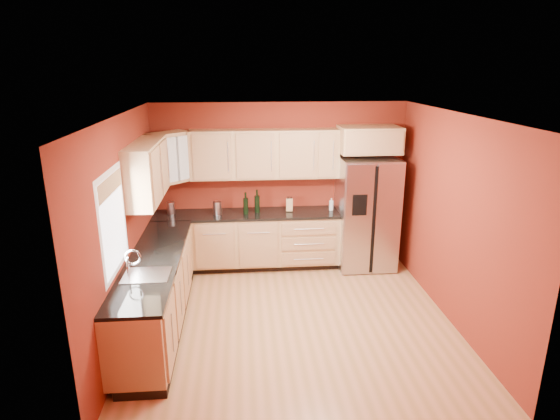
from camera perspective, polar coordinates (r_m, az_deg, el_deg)
name	(u,v)px	position (r m, az deg, el deg)	size (l,w,h in m)	color
floor	(293,319)	(6.20, 1.59, -13.14)	(4.00, 4.00, 0.00)	#A87541
ceiling	(295,115)	(5.38, 1.82, 11.50)	(4.00, 4.00, 0.00)	silver
wall_back	(280,184)	(7.57, -0.02, 3.19)	(4.00, 0.04, 2.60)	maroon
wall_front	(322,304)	(3.84, 5.14, -11.39)	(4.00, 0.04, 2.60)	maroon
wall_left	(125,229)	(5.79, -18.38, -2.17)	(0.04, 4.00, 2.60)	maroon
wall_right	(453,220)	(6.21, 20.37, -1.10)	(0.04, 4.00, 2.60)	maroon
base_cabinets_back	(247,241)	(7.52, -4.01, -3.84)	(2.90, 0.60, 0.88)	tan
base_cabinets_left	(157,294)	(6.06, -14.81, -9.82)	(0.60, 2.80, 0.88)	tan
countertop_back	(247,214)	(7.36, -4.09, -0.52)	(2.90, 0.62, 0.04)	black
countertop_left	(154,259)	(5.87, -15.06, -5.81)	(0.62, 2.80, 0.04)	black
upper_cabinets_back	(265,154)	(7.28, -1.88, 6.84)	(2.30, 0.33, 0.75)	tan
upper_cabinets_left	(147,171)	(6.30, -15.91, 4.55)	(0.33, 1.35, 0.75)	tan
corner_upper_cabinet	(170,157)	(7.19, -13.26, 6.25)	(0.62, 0.33, 0.75)	tan
over_fridge_cabinet	(369,139)	(7.37, 10.82, 8.45)	(0.92, 0.60, 0.40)	tan
refrigerator	(366,213)	(7.56, 10.48, -0.36)	(0.90, 0.75, 1.78)	silver
window	(114,222)	(5.25, -19.62, -1.39)	(0.03, 0.90, 1.00)	white
sink_faucet	(145,263)	(5.35, -16.09, -6.21)	(0.50, 0.42, 0.30)	silver
canister_left	(171,208)	(7.46, -13.16, 0.24)	(0.12, 0.12, 0.19)	silver
canister_right	(217,208)	(7.30, -7.65, 0.24)	(0.13, 0.13, 0.21)	silver
wine_bottle_a	(257,201)	(7.33, -2.81, 1.10)	(0.08, 0.08, 0.37)	black
wine_bottle_b	(246,203)	(7.26, -4.21, 0.82)	(0.08, 0.08, 0.35)	black
knife_block	(289,205)	(7.41, 1.16, 0.63)	(0.10, 0.09, 0.20)	tan
soap_dispenser	(331,204)	(7.49, 6.27, 0.70)	(0.07, 0.07, 0.20)	silver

